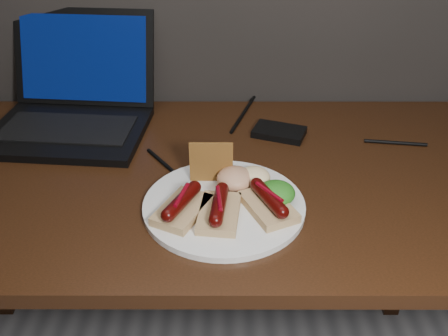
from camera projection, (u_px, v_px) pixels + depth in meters
name	position (u px, v px, depth m)	size (l,w,h in m)	color
desk	(184.00, 205.00, 1.10)	(1.40, 0.70, 0.75)	#371B0D
laptop	(74.00, 104.00, 1.21)	(0.39, 0.38, 0.25)	black
hard_drive	(279.00, 132.00, 1.18)	(0.12, 0.07, 0.02)	black
desk_cables	(189.00, 141.00, 1.15)	(1.00, 0.44, 0.01)	black
plate	(224.00, 205.00, 0.94)	(0.30, 0.30, 0.01)	white
bread_sausage_left	(182.00, 206.00, 0.90)	(0.11, 0.13, 0.04)	tan
bread_sausage_center	(219.00, 209.00, 0.89)	(0.08, 0.12, 0.04)	tan
bread_sausage_right	(269.00, 203.00, 0.90)	(0.11, 0.13, 0.04)	tan
crispbread	(211.00, 162.00, 0.98)	(0.09, 0.01, 0.09)	#9D642B
salad_greens	(277.00, 193.00, 0.93)	(0.07, 0.07, 0.04)	#175511
salsa_mound	(235.00, 178.00, 0.97)	(0.07, 0.07, 0.04)	maroon
coleslaw_mound	(254.00, 177.00, 0.98)	(0.06, 0.06, 0.04)	white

